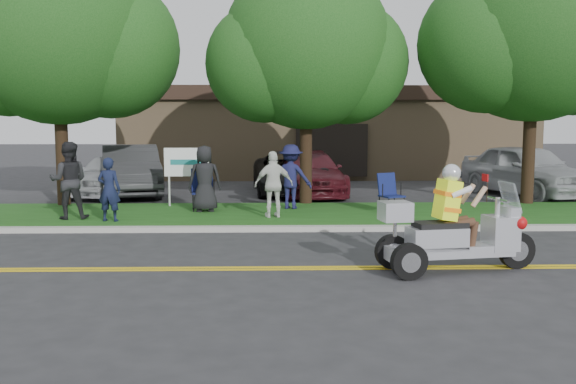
{
  "coord_description": "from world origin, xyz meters",
  "views": [
    {
      "loc": [
        -0.47,
        -10.59,
        2.46
      ],
      "look_at": [
        -0.15,
        2.0,
        1.02
      ],
      "focal_mm": 38.0,
      "sensor_mm": 36.0,
      "label": 1
    }
  ],
  "objects_px": {
    "lawn_chair_a": "(202,187)",
    "parked_car_far_left": "(113,174)",
    "parked_car_far_right": "(526,170)",
    "trike_scooter": "(452,234)",
    "parked_car_mid": "(290,172)",
    "lawn_chair_b": "(389,190)",
    "spectator_adult_right": "(274,184)",
    "parked_car_left": "(131,170)",
    "spectator_adult_left": "(109,189)",
    "spectator_adult_mid": "(69,180)",
    "parked_car_right": "(310,173)"
  },
  "relations": [
    {
      "from": "trike_scooter",
      "to": "parked_car_mid",
      "type": "height_order",
      "value": "trike_scooter"
    },
    {
      "from": "parked_car_far_right",
      "to": "parked_car_mid",
      "type": "bearing_deg",
      "value": 154.9
    },
    {
      "from": "parked_car_right",
      "to": "parked_car_far_right",
      "type": "distance_m",
      "value": 7.24
    },
    {
      "from": "spectator_adult_mid",
      "to": "parked_car_mid",
      "type": "height_order",
      "value": "spectator_adult_mid"
    },
    {
      "from": "parked_car_mid",
      "to": "parked_car_far_right",
      "type": "xyz_separation_m",
      "value": [
        7.86,
        -1.09,
        0.15
      ]
    },
    {
      "from": "parked_car_far_left",
      "to": "spectator_adult_left",
      "type": "bearing_deg",
      "value": -60.83
    },
    {
      "from": "lawn_chair_a",
      "to": "parked_car_far_right",
      "type": "distance_m",
      "value": 11.01
    },
    {
      "from": "parked_car_far_right",
      "to": "trike_scooter",
      "type": "bearing_deg",
      "value": -135.42
    },
    {
      "from": "trike_scooter",
      "to": "parked_car_far_left",
      "type": "distance_m",
      "value": 13.56
    },
    {
      "from": "trike_scooter",
      "to": "spectator_adult_right",
      "type": "relative_size",
      "value": 1.66
    },
    {
      "from": "trike_scooter",
      "to": "parked_car_left",
      "type": "relative_size",
      "value": 0.53
    },
    {
      "from": "spectator_adult_right",
      "to": "parked_car_right",
      "type": "bearing_deg",
      "value": -114.58
    },
    {
      "from": "spectator_adult_mid",
      "to": "parked_car_far_left",
      "type": "relative_size",
      "value": 0.44
    },
    {
      "from": "lawn_chair_b",
      "to": "parked_car_mid",
      "type": "relative_size",
      "value": 0.2
    },
    {
      "from": "parked_car_right",
      "to": "parked_car_far_right",
      "type": "relative_size",
      "value": 0.97
    },
    {
      "from": "trike_scooter",
      "to": "parked_car_right",
      "type": "height_order",
      "value": "trike_scooter"
    },
    {
      "from": "spectator_adult_mid",
      "to": "parked_car_right",
      "type": "relative_size",
      "value": 0.38
    },
    {
      "from": "lawn_chair_a",
      "to": "parked_car_mid",
      "type": "height_order",
      "value": "parked_car_mid"
    },
    {
      "from": "lawn_chair_b",
      "to": "lawn_chair_a",
      "type": "bearing_deg",
      "value": 148.75
    },
    {
      "from": "parked_car_right",
      "to": "spectator_adult_mid",
      "type": "bearing_deg",
      "value": -141.9
    },
    {
      "from": "lawn_chair_a",
      "to": "lawn_chair_b",
      "type": "distance_m",
      "value": 5.0
    },
    {
      "from": "trike_scooter",
      "to": "parked_car_left",
      "type": "distance_m",
      "value": 13.32
    },
    {
      "from": "spectator_adult_left",
      "to": "parked_car_far_right",
      "type": "height_order",
      "value": "parked_car_far_right"
    },
    {
      "from": "spectator_adult_right",
      "to": "parked_car_right",
      "type": "relative_size",
      "value": 0.33
    },
    {
      "from": "spectator_adult_left",
      "to": "parked_car_mid",
      "type": "height_order",
      "value": "spectator_adult_left"
    },
    {
      "from": "parked_car_far_left",
      "to": "parked_car_mid",
      "type": "bearing_deg",
      "value": 21.74
    },
    {
      "from": "lawn_chair_b",
      "to": "parked_car_far_right",
      "type": "height_order",
      "value": "parked_car_far_right"
    },
    {
      "from": "parked_car_left",
      "to": "spectator_adult_right",
      "type": "bearing_deg",
      "value": -64.46
    },
    {
      "from": "trike_scooter",
      "to": "lawn_chair_a",
      "type": "height_order",
      "value": "trike_scooter"
    },
    {
      "from": "lawn_chair_a",
      "to": "spectator_adult_right",
      "type": "distance_m",
      "value": 2.37
    },
    {
      "from": "spectator_adult_left",
      "to": "spectator_adult_right",
      "type": "height_order",
      "value": "spectator_adult_right"
    },
    {
      "from": "spectator_adult_right",
      "to": "parked_car_far_right",
      "type": "xyz_separation_m",
      "value": [
        8.45,
        5.02,
        -0.05
      ]
    },
    {
      "from": "lawn_chair_a",
      "to": "parked_car_left",
      "type": "relative_size",
      "value": 0.22
    },
    {
      "from": "lawn_chair_a",
      "to": "parked_car_far_left",
      "type": "height_order",
      "value": "parked_car_far_left"
    },
    {
      "from": "parked_car_far_left",
      "to": "parked_car_far_right",
      "type": "height_order",
      "value": "parked_car_far_right"
    },
    {
      "from": "lawn_chair_a",
      "to": "parked_car_far_right",
      "type": "height_order",
      "value": "parked_car_far_right"
    },
    {
      "from": "lawn_chair_a",
      "to": "trike_scooter",
      "type": "bearing_deg",
      "value": -62.66
    },
    {
      "from": "spectator_adult_left",
      "to": "parked_car_mid",
      "type": "bearing_deg",
      "value": -115.68
    },
    {
      "from": "parked_car_far_left",
      "to": "parked_car_mid",
      "type": "height_order",
      "value": "parked_car_far_left"
    },
    {
      "from": "parked_car_right",
      "to": "lawn_chair_b",
      "type": "bearing_deg",
      "value": -75.54
    },
    {
      "from": "trike_scooter",
      "to": "parked_car_left",
      "type": "bearing_deg",
      "value": 116.12
    },
    {
      "from": "parked_car_right",
      "to": "parked_car_far_right",
      "type": "xyz_separation_m",
      "value": [
        7.2,
        -0.72,
        0.15
      ]
    },
    {
      "from": "lawn_chair_a",
      "to": "parked_car_right",
      "type": "height_order",
      "value": "parked_car_right"
    },
    {
      "from": "parked_car_mid",
      "to": "parked_car_right",
      "type": "relative_size",
      "value": 1.05
    },
    {
      "from": "parked_car_far_right",
      "to": "parked_car_far_left",
      "type": "bearing_deg",
      "value": 161.04
    },
    {
      "from": "lawn_chair_a",
      "to": "parked_car_right",
      "type": "relative_size",
      "value": 0.22
    },
    {
      "from": "spectator_adult_left",
      "to": "parked_car_left",
      "type": "bearing_deg",
      "value": -73.07
    },
    {
      "from": "spectator_adult_left",
      "to": "spectator_adult_right",
      "type": "xyz_separation_m",
      "value": [
        3.93,
        0.53,
        0.06
      ]
    },
    {
      "from": "parked_car_far_left",
      "to": "parked_car_far_right",
      "type": "distance_m",
      "value": 13.85
    },
    {
      "from": "lawn_chair_b",
      "to": "parked_car_far_left",
      "type": "relative_size",
      "value": 0.24
    }
  ]
}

